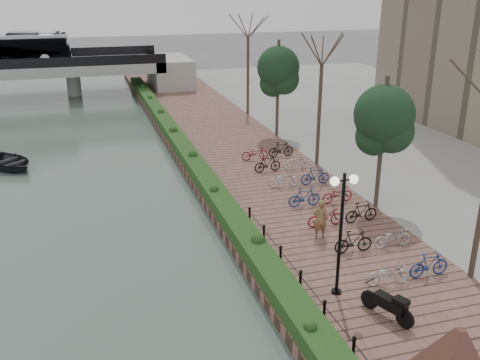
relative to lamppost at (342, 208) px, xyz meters
name	(u,v)px	position (x,y,z in m)	size (l,w,h in m)	color
ground	(295,360)	(-2.56, -2.41, -3.82)	(220.00, 220.00, 0.00)	#59595B
promenade	(247,166)	(1.44, 15.09, -3.57)	(8.00, 75.00, 0.50)	brown
inland_pavement	(464,145)	(17.44, 15.09, -3.57)	(24.00, 75.00, 0.50)	gray
hedge	(185,151)	(-1.96, 17.59, -3.02)	(1.10, 56.00, 0.60)	#1B3D16
chain_fence	(312,295)	(-1.16, -0.41, -2.97)	(0.10, 14.10, 0.70)	black
lamppost	(342,208)	(0.00, 0.00, 0.00)	(1.02, 0.32, 4.57)	black
motorcycle	(387,303)	(0.90, -1.86, -2.77)	(0.55, 1.76, 1.10)	black
pedestrian	(320,219)	(1.31, 4.28, -2.44)	(0.64, 0.42, 1.76)	brown
bicycle_parking	(320,195)	(2.93, 7.74, -2.85)	(2.40, 17.32, 1.00)	#B1B2B6
street_trees	(345,127)	(5.44, 10.27, -0.13)	(3.20, 37.12, 6.80)	#3B2D23
boat	(8,161)	(-12.86, 19.75, -3.35)	(3.09, 4.33, 0.90)	black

